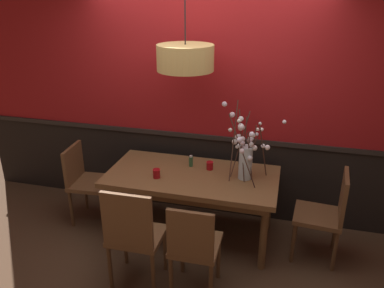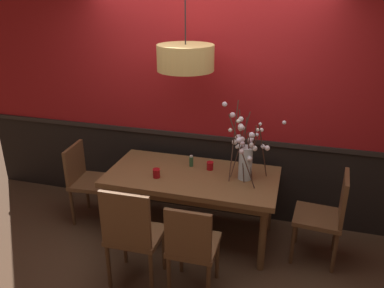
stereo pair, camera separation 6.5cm
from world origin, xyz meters
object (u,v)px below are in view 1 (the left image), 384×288
at_px(chair_head_east_end, 327,212).
at_px(chair_far_side_left, 192,158).
at_px(pendant_lamp, 185,58).
at_px(dining_table, 192,182).
at_px(chair_head_west_end, 85,179).
at_px(chair_near_side_right, 194,245).
at_px(chair_near_side_left, 133,233).
at_px(condiment_bottle, 191,161).
at_px(vase_with_blossoms, 245,154).
at_px(candle_holder_nearer_center, 157,173).
at_px(chair_far_side_right, 234,161).
at_px(candle_holder_nearer_edge, 210,166).

bearing_deg(chair_head_east_end, chair_far_side_left, 150.67).
distance_m(chair_head_east_end, pendant_lamp, 1.97).
xyz_separation_m(dining_table, chair_head_west_end, (-1.24, 0.01, -0.13)).
distance_m(chair_near_side_right, chair_near_side_left, 0.53).
distance_m(chair_head_west_end, condiment_bottle, 1.22).
bearing_deg(pendant_lamp, chair_near_side_right, -70.56).
bearing_deg(chair_head_west_end, dining_table, -0.47).
bearing_deg(condiment_bottle, vase_with_blossoms, -12.55).
relative_size(chair_near_side_right, chair_head_east_end, 0.98).
height_order(chair_head_east_end, candle_holder_nearer_center, chair_head_east_end).
relative_size(chair_far_side_left, condiment_bottle, 7.45).
xyz_separation_m(chair_far_side_right, chair_far_side_left, (-0.52, -0.02, -0.01)).
xyz_separation_m(chair_near_side_left, vase_with_blossoms, (0.82, 0.90, 0.44)).
bearing_deg(chair_far_side_left, vase_with_blossoms, -46.90).
height_order(chair_head_east_end, vase_with_blossoms, vase_with_blossoms).
bearing_deg(chair_near_side_right, candle_holder_nearer_center, 129.86).
relative_size(chair_near_side_right, candle_holder_nearer_edge, 10.33).
height_order(candle_holder_nearer_edge, pendant_lamp, pendant_lamp).
bearing_deg(candle_holder_nearer_center, vase_with_blossoms, 14.55).
relative_size(chair_near_side_left, chair_head_west_end, 1.10).
distance_m(dining_table, condiment_bottle, 0.24).
bearing_deg(pendant_lamp, dining_table, -42.14).
bearing_deg(chair_near_side_left, chair_head_west_end, 137.70).
distance_m(chair_near_side_right, candle_holder_nearer_edge, 1.03).
bearing_deg(chair_near_side_left, condiment_bottle, 77.27).
bearing_deg(candle_holder_nearer_center, chair_far_side_right, 59.12).
bearing_deg(chair_near_side_left, chair_head_east_end, 26.95).
height_order(candle_holder_nearer_center, condiment_bottle, condiment_bottle).
bearing_deg(chair_head_west_end, chair_far_side_right, 29.38).
height_order(chair_far_side_right, candle_holder_nearer_edge, chair_far_side_right).
relative_size(vase_with_blossoms, condiment_bottle, 6.15).
xyz_separation_m(chair_head_east_end, candle_holder_nearer_center, (-1.65, -0.14, 0.26)).
distance_m(candle_holder_nearer_center, pendant_lamp, 1.16).
distance_m(chair_near_side_right, condiment_bottle, 1.09).
distance_m(chair_near_side_right, chair_head_west_end, 1.70).
relative_size(dining_table, candle_holder_nearer_edge, 19.72).
bearing_deg(vase_with_blossoms, chair_near_side_left, -132.06).
height_order(vase_with_blossoms, candle_holder_nearer_edge, vase_with_blossoms).
relative_size(chair_far_side_left, pendant_lamp, 0.81).
xyz_separation_m(chair_near_side_right, chair_head_east_end, (1.10, 0.81, 0.00)).
height_order(chair_far_side_left, chair_near_side_right, chair_far_side_left).
bearing_deg(chair_near_side_right, chair_far_side_right, 87.85).
bearing_deg(vase_with_blossoms, chair_head_west_end, -178.53).
bearing_deg(candle_holder_nearer_edge, pendant_lamp, -160.94).
bearing_deg(candle_holder_nearer_center, chair_head_west_end, 169.29).
bearing_deg(chair_head_east_end, pendant_lamp, 176.03).
bearing_deg(candle_holder_nearer_edge, candle_holder_nearer_center, -145.80).
xyz_separation_m(chair_head_west_end, condiment_bottle, (1.18, 0.17, 0.28)).
distance_m(chair_near_side_right, chair_head_east_end, 1.36).
xyz_separation_m(chair_far_side_left, chair_head_east_end, (1.56, -0.87, -0.00)).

